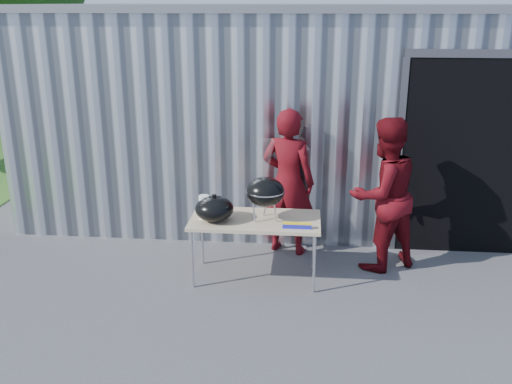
# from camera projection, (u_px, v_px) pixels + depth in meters

# --- Properties ---
(ground) EXTENTS (80.00, 80.00, 0.00)m
(ground) POSITION_uv_depth(u_px,v_px,m) (220.00, 304.00, 6.20)
(ground) COLOR #434346
(building) EXTENTS (8.20, 6.20, 3.10)m
(building) POSITION_uv_depth(u_px,v_px,m) (309.00, 98.00, 9.97)
(building) COLOR silver
(building) RESTS_ON ground
(folding_table) EXTENTS (1.50, 0.75, 0.75)m
(folding_table) POSITION_uv_depth(u_px,v_px,m) (255.00, 222.00, 6.59)
(folding_table) COLOR tan
(folding_table) RESTS_ON ground
(kettle_grill) EXTENTS (0.45, 0.45, 0.94)m
(kettle_grill) POSITION_uv_depth(u_px,v_px,m) (265.00, 185.00, 6.42)
(kettle_grill) COLOR black
(kettle_grill) RESTS_ON folding_table
(grill_lid) EXTENTS (0.44, 0.44, 0.32)m
(grill_lid) POSITION_uv_depth(u_px,v_px,m) (214.00, 209.00, 6.48)
(grill_lid) COLOR black
(grill_lid) RESTS_ON folding_table
(paper_towels) EXTENTS (0.12, 0.12, 0.28)m
(paper_towels) POSITION_uv_depth(u_px,v_px,m) (204.00, 207.00, 6.54)
(paper_towels) COLOR white
(paper_towels) RESTS_ON folding_table
(white_tub) EXTENTS (0.20, 0.15, 0.10)m
(white_tub) POSITION_uv_depth(u_px,v_px,m) (211.00, 208.00, 6.78)
(white_tub) COLOR white
(white_tub) RESTS_ON folding_table
(foil_box) EXTENTS (0.32, 0.06, 0.06)m
(foil_box) POSITION_uv_depth(u_px,v_px,m) (297.00, 226.00, 6.29)
(foil_box) COLOR #1B1FB3
(foil_box) RESTS_ON folding_table
(person_cook) EXTENTS (0.80, 0.65, 1.90)m
(person_cook) POSITION_uv_depth(u_px,v_px,m) (288.00, 182.00, 7.26)
(person_cook) COLOR #51080E
(person_cook) RESTS_ON ground
(person_bystander) EXTENTS (1.15, 1.07, 1.88)m
(person_bystander) POSITION_uv_depth(u_px,v_px,m) (383.00, 195.00, 6.82)
(person_bystander) COLOR #51080E
(person_bystander) RESTS_ON ground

